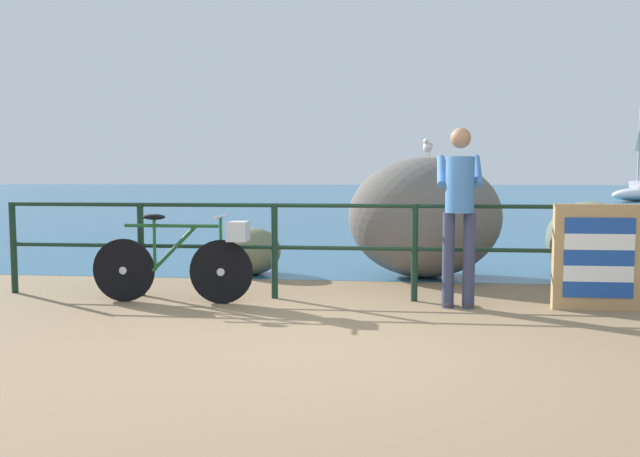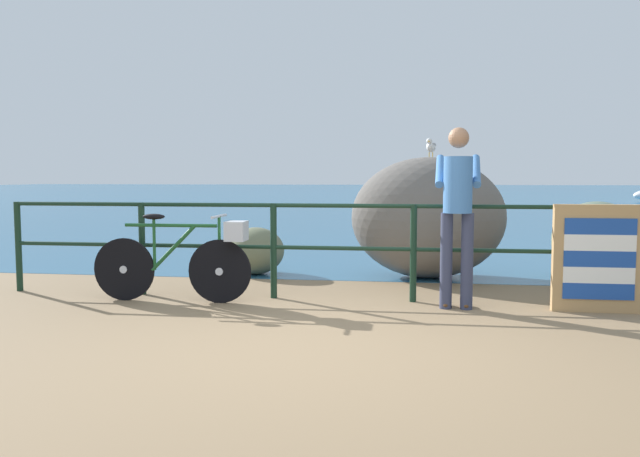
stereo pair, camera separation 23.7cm
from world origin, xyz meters
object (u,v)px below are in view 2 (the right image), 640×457
object	(u,v)px
seagull	(431,146)
bicycle	(185,258)
person_at_railing	(457,209)
breakwater_boulder_main	(428,218)
folded_deckchair_stack	(598,259)
breakwater_boulder_left	(256,251)
breakwater_boulder_right	(597,241)

from	to	relation	value
seagull	bicycle	bearing A→B (deg)	-40.85
person_at_railing	breakwater_boulder_main	xyz separation A→B (m)	(-0.23, 1.91, -0.22)
folded_deckchair_stack	breakwater_boulder_left	size ratio (longest dim) A/B	1.34
folded_deckchair_stack	breakwater_boulder_right	size ratio (longest dim) A/B	0.76
bicycle	seagull	world-z (taller)	seagull
seagull	person_at_railing	bearing A→B (deg)	18.49
breakwater_boulder_main	breakwater_boulder_right	distance (m)	2.10
person_at_railing	breakwater_boulder_left	distance (m)	3.20
person_at_railing	breakwater_boulder_right	bearing A→B (deg)	-39.95
breakwater_boulder_right	breakwater_boulder_left	bearing A→B (deg)	-179.14
folded_deckchair_stack	breakwater_boulder_left	xyz separation A→B (m)	(-3.84, 1.85, -0.21)
breakwater_boulder_main	breakwater_boulder_right	bearing A→B (deg)	0.80
folded_deckchair_stack	bicycle	bearing A→B (deg)	-178.67
bicycle	person_at_railing	distance (m)	2.82
person_at_railing	breakwater_boulder_left	size ratio (longest dim) A/B	2.29
bicycle	breakwater_boulder_right	distance (m)	5.04
bicycle	folded_deckchair_stack	world-z (taller)	folded_deckchair_stack
person_at_railing	breakwater_boulder_main	world-z (taller)	person_at_railing
folded_deckchair_stack	person_at_railing	bearing A→B (deg)	-178.93
bicycle	breakwater_boulder_left	bearing A→B (deg)	81.89
bicycle	person_at_railing	world-z (taller)	person_at_railing
bicycle	seagull	xyz separation A→B (m)	(2.56, 1.93, 1.23)
bicycle	person_at_railing	bearing A→B (deg)	1.17
breakwater_boulder_main	breakwater_boulder_left	world-z (taller)	breakwater_boulder_main
bicycle	breakwater_boulder_left	xyz separation A→B (m)	(0.27, 1.95, -0.15)
bicycle	breakwater_boulder_main	distance (m)	3.23
breakwater_boulder_main	seagull	world-z (taller)	seagull
breakwater_boulder_main	seagull	size ratio (longest dim) A/B	5.75
breakwater_boulder_left	seagull	xyz separation A→B (m)	(2.29, -0.01, 1.38)
folded_deckchair_stack	breakwater_boulder_right	xyz separation A→B (m)	(0.52, 1.92, -0.02)
breakwater_boulder_left	breakwater_boulder_right	xyz separation A→B (m)	(4.35, 0.07, 0.18)
bicycle	person_at_railing	size ratio (longest dim) A/B	0.96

